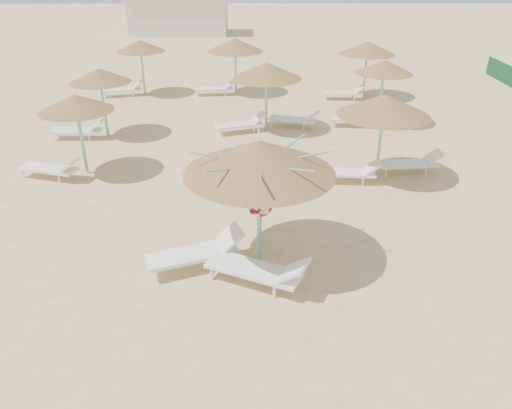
{
  "coord_description": "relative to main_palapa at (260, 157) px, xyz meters",
  "views": [
    {
      "loc": [
        0.18,
        -9.7,
        6.74
      ],
      "look_at": [
        0.25,
        0.74,
        1.3
      ],
      "focal_mm": 35.0,
      "sensor_mm": 36.0,
      "label": 1
    }
  ],
  "objects": [
    {
      "name": "lounger_main_a",
      "position": [
        -1.42,
        -0.29,
        -2.24
      ],
      "size": [
        2.39,
        1.47,
        0.83
      ],
      "rotation": [
        0.0,
        0.0,
        0.37
      ],
      "color": "white",
      "rests_on": "ground"
    },
    {
      "name": "palapa_field",
      "position": [
        0.15,
        10.44,
        -0.33
      ],
      "size": [
        14.67,
        13.32,
        2.72
      ],
      "color": "#71C5B4",
      "rests_on": "ground"
    },
    {
      "name": "main_palapa",
      "position": [
        0.0,
        0.0,
        0.0
      ],
      "size": [
        3.38,
        3.38,
        3.03
      ],
      "color": "#71C5B4",
      "rests_on": "ground"
    },
    {
      "name": "service_hut",
      "position": [
        -6.33,
        34.61,
        -0.99
      ],
      "size": [
        8.4,
        4.4,
        3.25
      ],
      "color": "silver",
      "rests_on": "ground"
    },
    {
      "name": "ground",
      "position": [
        -0.33,
        -0.39,
        -2.64
      ],
      "size": [
        120.0,
        120.0,
        0.0
      ],
      "primitive_type": "plane",
      "color": "#D7C183",
      "rests_on": "ground"
    },
    {
      "name": "lounger_main_b",
      "position": [
        0.0,
        -1.04,
        -2.23
      ],
      "size": [
        2.39,
        1.61,
        0.84
      ],
      "rotation": [
        0.0,
        0.0,
        -0.44
      ],
      "color": "white",
      "rests_on": "ground"
    }
  ]
}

